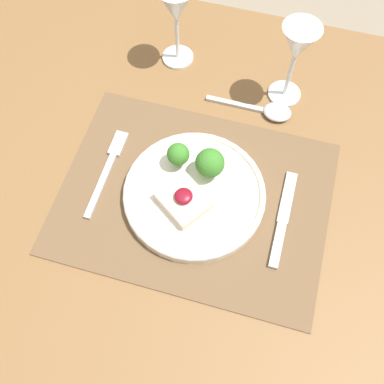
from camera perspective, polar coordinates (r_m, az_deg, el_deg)
name	(u,v)px	position (r m, az deg, el deg)	size (l,w,h in m)	color
ground_plane	(193,298)	(1.53, 0.16, -13.30)	(8.00, 8.00, 0.00)	gray
dining_table	(194,219)	(0.90, 0.27, -3.41)	(1.27, 0.99, 0.76)	brown
placemat	(194,197)	(0.81, 0.30, -0.63)	(0.48, 0.36, 0.00)	brown
dinner_plate	(192,191)	(0.80, 0.03, 0.11)	(0.25, 0.25, 0.08)	silver
fork	(108,167)	(0.85, -10.56, 3.18)	(0.02, 0.19, 0.01)	#B2B2B7
knife	(282,225)	(0.80, 11.31, -4.08)	(0.02, 0.19, 0.01)	#B2B2B7
spoon	(270,111)	(0.92, 9.92, 10.13)	(0.17, 0.05, 0.02)	#B2B2B7
wine_glass_near	(297,48)	(0.86, 13.20, 17.37)	(0.07, 0.07, 0.18)	white
wine_glass_far	(176,11)	(0.92, -2.04, 22.02)	(0.07, 0.07, 0.17)	white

